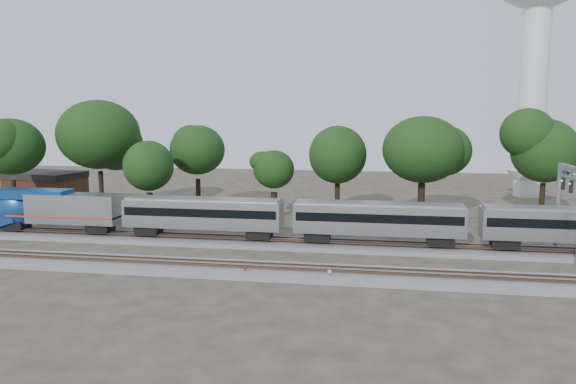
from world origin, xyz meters
name	(u,v)px	position (x,y,z in m)	size (l,w,h in m)	color
ground	(255,260)	(0.00, 0.00, 0.00)	(160.00, 160.00, 0.00)	#383328
track_far	(268,243)	(0.00, 6.00, 0.21)	(160.00, 5.00, 0.73)	slate
track_near	(244,270)	(0.00, -4.00, 0.21)	(160.00, 5.00, 0.73)	slate
train	(475,221)	(19.99, 6.00, 3.07)	(103.36, 2.94, 4.34)	#A9ACB1
switch_stand_red	(245,271)	(0.48, -5.49, 0.57)	(0.28, 0.07, 0.89)	#512D19
switch_stand_white	(330,274)	(7.33, -5.33, 0.59)	(0.29, 0.05, 0.92)	#512D19
switch_lever	(295,279)	(4.64, -5.74, 0.15)	(0.50, 0.30, 0.30)	#512D19
signal_gantry	(570,191)	(28.24, 6.00, 6.17)	(0.59, 6.96, 8.47)	gray
brick_building	(46,188)	(-36.86, 25.18, 2.39)	(10.87, 8.46, 4.75)	brown
tree_0	(11,147)	(-34.26, 14.46, 9.05)	(9.22, 9.22, 13.00)	black
tree_1	(99,135)	(-25.37, 19.95, 10.39)	(10.57, 10.57, 14.91)	black
tree_2	(149,166)	(-16.11, 14.19, 6.97)	(7.11, 7.11, 10.03)	black
tree_3	(197,150)	(-12.85, 22.46, 8.36)	(8.52, 8.52, 12.01)	black
tree_4	(274,170)	(-2.07, 19.88, 6.21)	(6.34, 6.34, 8.94)	black
tree_5	(338,155)	(5.67, 22.15, 7.98)	(8.14, 8.14, 11.47)	black
tree_6	(423,150)	(15.98, 20.57, 8.85)	(9.02, 9.02, 12.71)	black
tree_7	(545,151)	(30.82, 24.43, 8.60)	(8.76, 8.76, 12.35)	black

